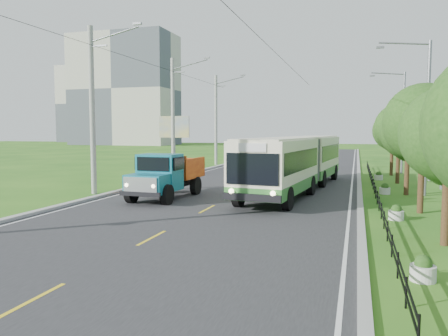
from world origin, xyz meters
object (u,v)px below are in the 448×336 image
at_px(tree_back, 393,133).
at_px(pole_far, 216,120).
at_px(tree_third, 424,127).
at_px(dump_truck, 167,173).
at_px(planter_mid, 385,189).
at_px(planter_far, 379,176).
at_px(pole_near, 93,110).
at_px(planter_front, 423,270).
at_px(streetlight_far, 401,119).
at_px(tree_fifth, 400,130).
at_px(planter_near, 396,213).
at_px(streetlight_mid, 425,112).
at_px(billboard_right, 438,109).
at_px(tree_fourth, 409,135).
at_px(billboard_left, 174,130).
at_px(bus, 297,159).
at_px(pole_mid, 173,116).

bearing_deg(tree_back, pole_far, 159.26).
distance_m(tree_third, dump_truck, 13.48).
distance_m(planter_mid, planter_far, 8.00).
relative_size(pole_near, pole_far, 1.00).
distance_m(tree_third, planter_front, 10.87).
relative_size(pole_near, tree_back, 1.82).
relative_size(planter_mid, dump_truck, 0.11).
height_order(pole_near, streetlight_far, pole_near).
distance_m(tree_fifth, dump_truck, 17.65).
xyz_separation_m(pole_near, tree_third, (18.12, -0.86, -1.11)).
bearing_deg(streetlight_far, planter_near, -95.30).
relative_size(streetlight_mid, planter_mid, 13.54).
xyz_separation_m(tree_fifth, planter_front, (-1.26, -22.14, -3.57)).
bearing_deg(streetlight_far, pole_far, 165.19).
xyz_separation_m(billboard_right, dump_truck, (-15.67, -11.30, -3.90)).
distance_m(planter_far, dump_truck, 17.93).
distance_m(planter_front, planter_mid, 16.00).
bearing_deg(planter_near, tree_back, 86.43).
bearing_deg(streetlight_far, tree_fourth, -93.25).
bearing_deg(dump_truck, pole_near, 177.99).
xyz_separation_m(streetlight_far, billboard_left, (-20.14, -4.00, -1.04)).
distance_m(pole_near, planter_mid, 18.23).
relative_size(tree_fourth, tree_back, 0.98).
bearing_deg(bus, billboard_right, 39.45).
height_order(tree_fourth, streetlight_mid, streetlight_mid).
bearing_deg(billboard_left, tree_fifth, -11.28).
bearing_deg(planter_near, billboard_right, 75.20).
distance_m(pole_mid, tree_third, 22.25).
bearing_deg(bus, tree_fifth, 48.83).
relative_size(streetlight_mid, planter_front, 13.54).
distance_m(pole_mid, tree_back, 18.89).
distance_m(streetlight_mid, billboard_left, 22.51).
relative_size(planter_near, planter_mid, 1.00).
relative_size(tree_fourth, streetlight_far, 0.60).
bearing_deg(billboard_right, streetlight_mid, -105.44).
height_order(planter_mid, bus, bus).
bearing_deg(pole_mid, planter_mid, -22.54).
distance_m(tree_fifth, planter_near, 14.64).
relative_size(pole_mid, planter_mid, 14.93).
bearing_deg(tree_fifth, pole_mid, 177.29).
bearing_deg(planter_far, planter_front, -90.00).
relative_size(pole_near, billboard_right, 1.37).
relative_size(tree_back, planter_near, 8.21).
relative_size(tree_fifth, bus, 0.33).
relative_size(pole_near, streetlight_mid, 1.10).
xyz_separation_m(tree_back, streetlight_far, (0.79, 1.86, 1.25)).
distance_m(planter_near, bus, 9.78).
height_order(tree_back, bus, tree_back).
xyz_separation_m(pole_far, billboard_right, (20.56, -13.00, 0.25)).
bearing_deg(bus, planter_mid, 5.80).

